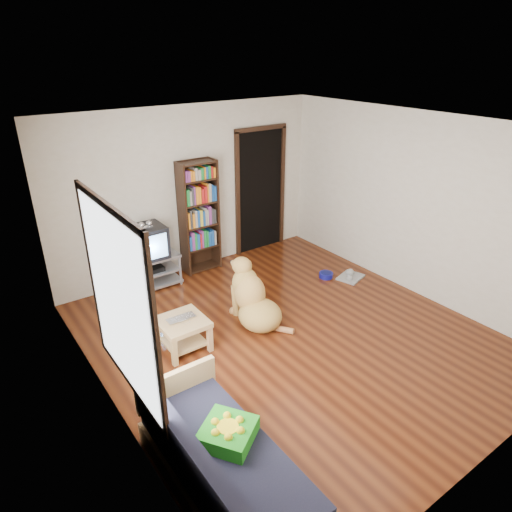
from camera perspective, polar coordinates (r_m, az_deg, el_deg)
ground at (r=5.93m, az=4.20°, el=-9.87°), size 5.00×5.00×0.00m
ceiling at (r=4.93m, az=5.17°, el=15.77°), size 5.00×5.00×0.00m
wall_back at (r=7.26m, az=-8.26°, el=8.06°), size 4.50×0.00×4.50m
wall_front at (r=3.98m, az=28.79°, el=-10.02°), size 4.50×0.00×4.50m
wall_left at (r=4.33m, az=-18.89°, el=-5.19°), size 0.00×5.00×5.00m
wall_right at (r=6.89m, az=19.21°, el=5.98°), size 0.00×5.00×5.00m
green_cushion at (r=4.01m, az=-3.53°, el=-21.20°), size 0.57×0.57×0.14m
laptop at (r=5.51m, az=-9.11°, el=-7.94°), size 0.35×0.23×0.03m
dog_bowl at (r=7.35m, az=8.74°, el=-2.36°), size 0.22×0.22×0.08m
grey_rag at (r=7.41m, az=11.74°, el=-2.61°), size 0.48×0.42×0.03m
window at (r=3.82m, az=-16.70°, el=-5.68°), size 0.03×1.46×1.70m
doorway at (r=7.98m, az=0.53°, el=8.50°), size 1.03×0.05×2.19m
tv_stand at (r=7.08m, az=-13.21°, el=-1.81°), size 0.90×0.45×0.50m
crt_tv at (r=6.90m, az=-13.66°, el=1.77°), size 0.55×0.52×0.58m
bookshelf at (r=7.24m, az=-7.18°, el=5.59°), size 0.60×0.30×1.80m
sofa at (r=4.09m, az=-4.40°, el=-24.76°), size 0.80×1.80×0.80m
coffee_table at (r=5.61m, az=-9.17°, el=-8.95°), size 0.55×0.55×0.40m
dog at (r=6.02m, az=-0.37°, el=-5.54°), size 0.57×1.07×0.89m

